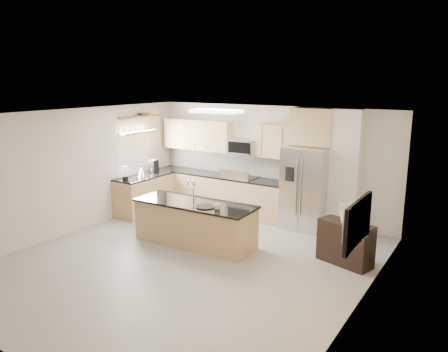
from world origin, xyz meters
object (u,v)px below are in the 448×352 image
Objects in this scene: island at (195,223)px; refrigerator at (306,188)px; flower_vase at (350,203)px; television at (350,221)px; cup at (217,206)px; blender at (125,174)px; coffee_maker at (154,167)px; credenza at (345,243)px; microwave at (243,147)px; kettle at (142,172)px; platter at (205,207)px; bowl at (144,113)px; range at (240,196)px.

refrigerator is at bearing 52.92° from island.
flower_vase is 0.68× the size of television.
flower_vase reaches higher than cup.
coffee_maker is at bearing 91.16° from blender.
refrigerator reaches higher than credenza.
coffee_maker is at bearing 151.86° from cup.
refrigerator is 3.81m from coffee_maker.
television reaches higher than flower_vase.
microwave is 2.79× the size of kettle.
microwave is 2.04× the size of platter.
flower_vase is (2.47, 0.77, 0.27)m from platter.
bowl is 0.35× the size of television.
cup reaches higher than platter.
television is (0.52, -1.67, 0.97)m from credenza.
flower_vase is at bearing 18.99° from cup.
coffee_maker is (-2.66, 1.56, 0.22)m from platter.
credenza is 5.07m from kettle.
microwave is at bearing 168.91° from credenza.
microwave is 2.48m from kettle.
bowl is at bearing 172.64° from flower_vase.
blender is at bearing -177.84° from flower_vase.
credenza is 5.65m from bowl.
refrigerator is at bearing 17.01° from kettle.
platter is at bearing -145.30° from credenza.
television reaches higher than credenza.
refrigerator reaches higher than blender.
blender is at bearing -160.90° from credenza.
flower_vase is (5.11, 0.19, 0.06)m from blender.
credenza is at bearing -27.73° from microwave.
range is 1.71m from refrigerator.
bowl is (-3.91, -0.74, 1.49)m from refrigerator.
credenza is 2.55× the size of platter.
island is at bearing -125.56° from refrigerator.
blender reaches higher than kettle.
island is 2.77m from coffee_maker.
platter is 1.00× the size of bowl.
coffee_maker is at bearing 36.08° from bowl.
coffee_maker is 5.19m from flower_vase.
bowl reaches higher than blender.
island is 18.20× the size of cup.
blender is 0.45× the size of flower_vase.
range is at bearing 38.75° from blender.
coffee_maker is at bearing 149.53° from platter.
television reaches higher than coffee_maker.
blender is 0.50m from kettle.
credenza is 5.19m from coffee_maker.
island reaches higher than coffee_maker.
cup is at bearing 1.13° from platter.
bowl is at bearing 67.97° from television.
coffee_maker is 6.12m from television.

